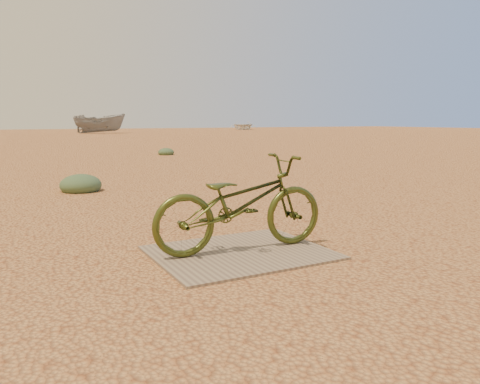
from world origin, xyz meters
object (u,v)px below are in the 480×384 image
plywood_board (240,253)px  boat_far_right (242,125)px  bicycle (241,203)px  boat_mid_right (100,123)px

plywood_board → boat_far_right: boat_far_right is taller
bicycle → boat_mid_right: bearing=-6.3°
boat_mid_right → boat_far_right: 20.05m
plywood_board → bicycle: bicycle is taller
plywood_board → boat_far_right: 52.92m
bicycle → boat_far_right: 52.87m
bicycle → plywood_board: bearing=147.2°
bicycle → boat_far_right: (25.33, 46.41, 0.04)m
bicycle → boat_mid_right: 39.29m
plywood_board → bicycle: size_ratio=0.93×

